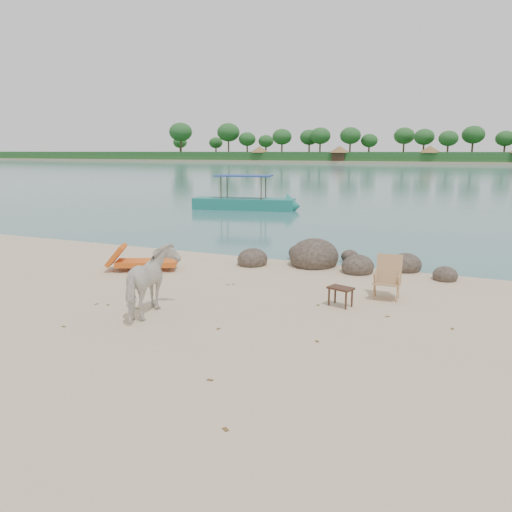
{
  "coord_description": "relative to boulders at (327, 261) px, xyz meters",
  "views": [
    {
      "loc": [
        4.46,
        -8.29,
        3.37
      ],
      "look_at": [
        -0.02,
        2.0,
        1.0
      ],
      "focal_mm": 35.0,
      "sensor_mm": 36.0,
      "label": 1
    }
  ],
  "objects": [
    {
      "name": "water",
      "position": [
        -0.66,
        84.28,
        -0.2
      ],
      "size": [
        400.0,
        400.0,
        0.0
      ],
      "primitive_type": "plane",
      "color": "#346568",
      "rests_on": "ground"
    },
    {
      "name": "far_shore",
      "position": [
        -0.66,
        164.28,
        -0.2
      ],
      "size": [
        420.0,
        90.0,
        1.4
      ],
      "primitive_type": "cube",
      "color": "tan",
      "rests_on": "ground"
    },
    {
      "name": "far_scenery",
      "position": [
        -0.63,
        130.98,
        2.94
      ],
      "size": [
        420.0,
        18.0,
        9.5
      ],
      "color": "#1E4C1E",
      "rests_on": "ground"
    },
    {
      "name": "boulders",
      "position": [
        0.0,
        0.0,
        0.0
      ],
      "size": [
        6.17,
        2.69,
        1.08
      ],
      "rotation": [
        0.0,
        0.0,
        -0.28
      ],
      "color": "#322921",
      "rests_on": "ground"
    },
    {
      "name": "cow",
      "position": [
        -2.13,
        -5.76,
        0.5
      ],
      "size": [
        1.13,
        1.8,
        1.41
      ],
      "primitive_type": "imported",
      "rotation": [
        0.0,
        0.0,
        3.38
      ],
      "color": "white",
      "rests_on": "ground"
    },
    {
      "name": "side_table",
      "position": [
        1.31,
        -3.66,
        0.01
      ],
      "size": [
        0.61,
        0.48,
        0.43
      ],
      "primitive_type": null,
      "rotation": [
        0.0,
        0.0,
        -0.3
      ],
      "color": "#341C14",
      "rests_on": "ground"
    },
    {
      "name": "lounge_chair",
      "position": [
        -4.6,
        -2.54,
        0.12
      ],
      "size": [
        2.23,
        1.59,
        0.64
      ],
      "primitive_type": null,
      "rotation": [
        0.0,
        0.0,
        0.45
      ],
      "color": "#E5531B",
      "rests_on": "ground"
    },
    {
      "name": "deck_chair",
      "position": [
        2.13,
        -2.7,
        0.29
      ],
      "size": [
        0.67,
        0.73,
        0.99
      ],
      "primitive_type": null,
      "rotation": [
        0.0,
        0.0,
        0.06
      ],
      "color": "#AC8156",
      "rests_on": "ground"
    },
    {
      "name": "boat_near",
      "position": [
        -8.72,
        12.89,
        1.44
      ],
      "size": [
        6.9,
        2.74,
        3.27
      ],
      "primitive_type": null,
      "rotation": [
        0.0,
        0.0,
        0.19
      ],
      "color": "#1C756A",
      "rests_on": "water"
    },
    {
      "name": "dead_leaves",
      "position": [
        -1.44,
        -5.25,
        -0.19
      ],
      "size": [
        8.86,
        6.75,
        0.0
      ],
      "color": "brown",
      "rests_on": "ground"
    }
  ]
}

